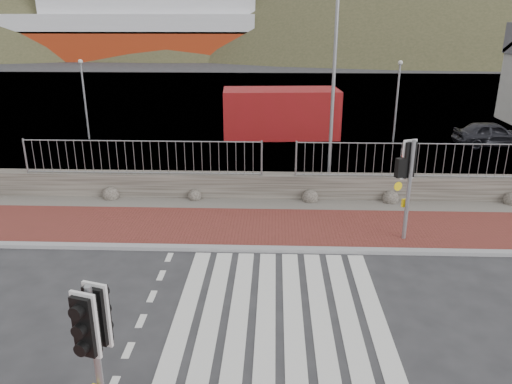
{
  "coord_description": "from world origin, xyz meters",
  "views": [
    {
      "loc": [
        -0.16,
        -9.62,
        6.28
      ],
      "look_at": [
        -0.64,
        3.0,
        1.76
      ],
      "focal_mm": 35.0,
      "sensor_mm": 36.0,
      "label": 1
    }
  ],
  "objects_px": {
    "ferry": "(111,20)",
    "streetlight": "(337,84)",
    "traffic_signal_far": "(410,169)",
    "car_a": "(492,134)",
    "shipping_container": "(281,113)",
    "traffic_signal_near": "(94,333)"
  },
  "relations": [
    {
      "from": "streetlight",
      "to": "car_a",
      "type": "height_order",
      "value": "streetlight"
    },
    {
      "from": "ferry",
      "to": "shipping_container",
      "type": "relative_size",
      "value": 8.22
    },
    {
      "from": "ferry",
      "to": "streetlight",
      "type": "distance_m",
      "value": 65.5
    },
    {
      "from": "ferry",
      "to": "traffic_signal_far",
      "type": "bearing_deg",
      "value": -66.19
    },
    {
      "from": "traffic_signal_near",
      "to": "traffic_signal_far",
      "type": "bearing_deg",
      "value": 66.36
    },
    {
      "from": "ferry",
      "to": "car_a",
      "type": "bearing_deg",
      "value": -56.14
    },
    {
      "from": "streetlight",
      "to": "ferry",
      "type": "bearing_deg",
      "value": 121.79
    },
    {
      "from": "shipping_container",
      "to": "streetlight",
      "type": "bearing_deg",
      "value": -82.45
    },
    {
      "from": "traffic_signal_near",
      "to": "traffic_signal_far",
      "type": "height_order",
      "value": "traffic_signal_far"
    },
    {
      "from": "traffic_signal_near",
      "to": "streetlight",
      "type": "relative_size",
      "value": 0.39
    },
    {
      "from": "traffic_signal_near",
      "to": "traffic_signal_far",
      "type": "xyz_separation_m",
      "value": [
        6.34,
        7.51,
        0.22
      ]
    },
    {
      "from": "traffic_signal_far",
      "to": "car_a",
      "type": "xyz_separation_m",
      "value": [
        7.06,
        11.39,
        -1.57
      ]
    },
    {
      "from": "traffic_signal_far",
      "to": "streetlight",
      "type": "distance_m",
      "value": 4.89
    },
    {
      "from": "traffic_signal_near",
      "to": "streetlight",
      "type": "bearing_deg",
      "value": 84.73
    },
    {
      "from": "traffic_signal_near",
      "to": "streetlight",
      "type": "distance_m",
      "value": 12.82
    },
    {
      "from": "traffic_signal_near",
      "to": "streetlight",
      "type": "xyz_separation_m",
      "value": [
        4.7,
        11.76,
        2.0
      ]
    },
    {
      "from": "ferry",
      "to": "traffic_signal_far",
      "type": "xyz_separation_m",
      "value": [
        28.27,
        -64.07,
        -3.17
      ]
    },
    {
      "from": "traffic_signal_near",
      "to": "ferry",
      "type": "bearing_deg",
      "value": 123.57
    },
    {
      "from": "ferry",
      "to": "shipping_container",
      "type": "xyz_separation_m",
      "value": [
        24.81,
        -50.95,
        -4.09
      ]
    },
    {
      "from": "ferry",
      "to": "streetlight",
      "type": "bearing_deg",
      "value": -65.99
    },
    {
      "from": "traffic_signal_far",
      "to": "shipping_container",
      "type": "relative_size",
      "value": 0.5
    },
    {
      "from": "ferry",
      "to": "streetlight",
      "type": "height_order",
      "value": "ferry"
    }
  ]
}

